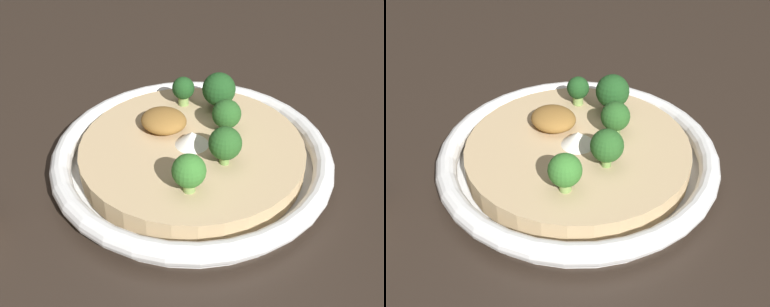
{
  "view_description": "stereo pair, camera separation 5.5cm",
  "coord_description": "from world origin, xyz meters",
  "views": [
    {
      "loc": [
        -0.22,
        0.37,
        0.35
      ],
      "look_at": [
        0.0,
        0.0,
        0.02
      ],
      "focal_mm": 45.0,
      "sensor_mm": 36.0,
      "label": 1
    },
    {
      "loc": [
        -0.27,
        0.34,
        0.35
      ],
      "look_at": [
        0.0,
        0.0,
        0.02
      ],
      "focal_mm": 45.0,
      "sensor_mm": 36.0,
      "label": 2
    }
  ],
  "objects": [
    {
      "name": "cheese_sprinkle",
      "position": [
        -0.0,
        0.0,
        0.04
      ],
      "size": [
        0.04,
        0.04,
        0.02
      ],
      "color": "white",
      "rests_on": "risotto_bowl"
    },
    {
      "name": "broccoli_back",
      "position": [
        -0.04,
        0.07,
        0.06
      ],
      "size": [
        0.03,
        0.03,
        0.04
      ],
      "color": "#84A856",
      "rests_on": "risotto_bowl"
    },
    {
      "name": "broccoli_front",
      "position": [
        0.05,
        -0.07,
        0.06
      ],
      "size": [
        0.03,
        0.03,
        0.04
      ],
      "color": "#84A856",
      "rests_on": "risotto_bowl"
    },
    {
      "name": "crispy_onion_garnish",
      "position": [
        0.04,
        -0.01,
        0.05
      ],
      "size": [
        0.05,
        0.05,
        0.02
      ],
      "color": "olive",
      "rests_on": "risotto_bowl"
    },
    {
      "name": "broccoli_left",
      "position": [
        -0.05,
        0.01,
        0.06
      ],
      "size": [
        0.04,
        0.04,
        0.04
      ],
      "color": "#759E4C",
      "rests_on": "risotto_bowl"
    },
    {
      "name": "broccoli_front_right",
      "position": [
        0.01,
        -0.08,
        0.06
      ],
      "size": [
        0.04,
        0.04,
        0.05
      ],
      "color": "#668E47",
      "rests_on": "risotto_bowl"
    },
    {
      "name": "broccoli_front_left",
      "position": [
        -0.02,
        -0.04,
        0.06
      ],
      "size": [
        0.03,
        0.03,
        0.04
      ],
      "color": "#668E47",
      "rests_on": "risotto_bowl"
    },
    {
      "name": "risotto_bowl",
      "position": [
        0.0,
        0.0,
        0.02
      ],
      "size": [
        0.32,
        0.32,
        0.03
      ],
      "color": "white",
      "rests_on": "ground_plane"
    },
    {
      "name": "ground_plane",
      "position": [
        0.0,
        0.0,
        0.0
      ],
      "size": [
        6.0,
        6.0,
        0.0
      ],
      "primitive_type": "plane",
      "color": "#2D231C"
    }
  ]
}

